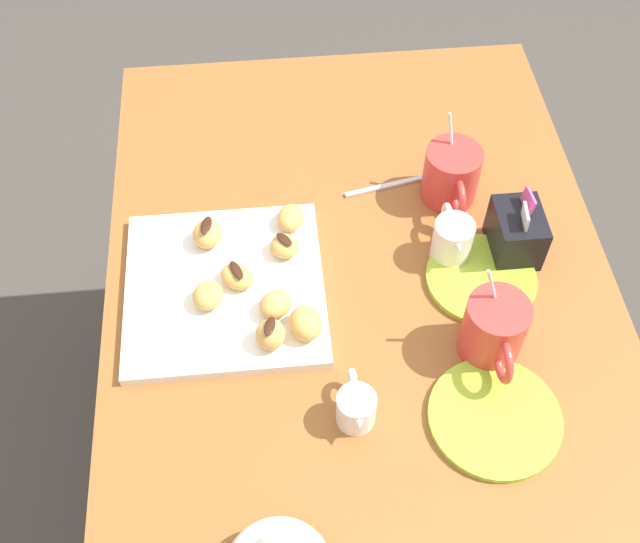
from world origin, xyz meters
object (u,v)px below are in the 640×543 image
(pastry_plate_square, at_px, (225,288))
(chocolate_sauce_pitcher, at_px, (356,407))
(beignet_6, at_px, (291,218))
(dining_table, at_px, (356,320))
(sugar_caddy, at_px, (516,233))
(saucer_lime_right, at_px, (481,279))
(beignet_4, at_px, (285,246))
(beignet_3, at_px, (237,276))
(cream_pitcher_white, at_px, (452,238))
(beignet_7, at_px, (276,304))
(beignet_0, at_px, (271,334))
(beignet_2, at_px, (208,234))
(saucer_lime_left, at_px, (495,418))
(beignet_1, at_px, (208,295))
(beignet_5, at_px, (306,323))
(coffee_mug_red_left, at_px, (452,174))
(coffee_mug_red_right, at_px, (494,329))

(pastry_plate_square, xyz_separation_m, chocolate_sauce_pitcher, (0.22, 0.17, 0.02))
(beignet_6, bearing_deg, dining_table, 45.93)
(sugar_caddy, xyz_separation_m, chocolate_sauce_pitcher, (0.26, -0.27, -0.01))
(saucer_lime_right, bearing_deg, chocolate_sauce_pitcher, -46.47)
(dining_table, xyz_separation_m, saucer_lime_right, (0.03, 0.18, 0.13))
(beignet_4, bearing_deg, beignet_3, -56.15)
(cream_pitcher_white, xyz_separation_m, beignet_4, (-0.02, -0.25, -0.01))
(sugar_caddy, xyz_separation_m, saucer_lime_right, (0.05, -0.06, -0.04))
(dining_table, relative_size, beignet_7, 20.85)
(beignet_0, height_order, beignet_2, beignet_0)
(saucer_lime_left, relative_size, beignet_1, 3.69)
(chocolate_sauce_pitcher, relative_size, beignet_4, 2.09)
(beignet_1, bearing_deg, beignet_5, 65.23)
(dining_table, relative_size, sugar_caddy, 9.71)
(coffee_mug_red_left, bearing_deg, beignet_2, -79.37)
(cream_pitcher_white, bearing_deg, saucer_lime_left, 1.25)
(pastry_plate_square, bearing_deg, coffee_mug_red_right, 69.72)
(beignet_5, bearing_deg, beignet_3, -135.32)
(coffee_mug_red_left, relative_size, chocolate_sauce_pitcher, 1.57)
(saucer_lime_left, distance_m, beignet_1, 0.43)
(pastry_plate_square, height_order, saucer_lime_left, pastry_plate_square)
(saucer_lime_right, bearing_deg, beignet_4, -103.52)
(sugar_caddy, distance_m, beignet_1, 0.47)
(pastry_plate_square, xyz_separation_m, beignet_7, (0.05, 0.07, 0.02))
(saucer_lime_right, bearing_deg, coffee_mug_red_right, -7.85)
(dining_table, xyz_separation_m, saucer_lime_left, (0.25, 0.15, 0.13))
(pastry_plate_square, height_order, coffee_mug_red_left, coffee_mug_red_left)
(dining_table, xyz_separation_m, beignet_0, (0.12, -0.14, 0.17))
(coffee_mug_red_left, distance_m, beignet_0, 0.40)
(saucer_lime_left, bearing_deg, beignet_1, -119.94)
(beignet_2, bearing_deg, beignet_3, 27.15)
(saucer_lime_left, height_order, beignet_4, beignet_4)
(beignet_6, distance_m, beignet_7, 0.16)
(beignet_2, relative_size, beignet_4, 1.13)
(coffee_mug_red_right, height_order, saucer_lime_left, coffee_mug_red_right)
(coffee_mug_red_right, distance_m, chocolate_sauce_pitcher, 0.22)
(beignet_2, bearing_deg, beignet_5, 37.52)
(saucer_lime_left, bearing_deg, beignet_5, -122.66)
(saucer_lime_left, distance_m, beignet_6, 0.42)
(beignet_5, bearing_deg, cream_pitcher_white, 118.58)
(coffee_mug_red_right, height_order, beignet_1, coffee_mug_red_right)
(sugar_caddy, bearing_deg, beignet_7, -76.34)
(saucer_lime_right, bearing_deg, beignet_2, -104.12)
(cream_pitcher_white, bearing_deg, beignet_2, -97.52)
(sugar_caddy, xyz_separation_m, beignet_5, (0.13, -0.33, -0.01))
(saucer_lime_right, bearing_deg, beignet_7, -83.45)
(coffee_mug_red_right, bearing_deg, cream_pitcher_white, -172.72)
(beignet_6, bearing_deg, beignet_2, -79.78)
(sugar_caddy, bearing_deg, saucer_lime_right, -47.77)
(coffee_mug_red_left, distance_m, chocolate_sauce_pitcher, 0.43)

